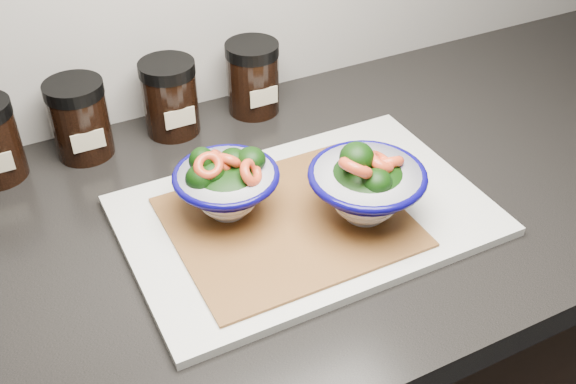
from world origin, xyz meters
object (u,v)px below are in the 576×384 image
bowl_right (366,186)px  spice_jar_f (253,78)px  cutting_board (306,215)px  bowl_left (226,184)px  spice_jar_d (80,119)px  spice_jar_e (170,97)px

bowl_right → spice_jar_f: bowl_right is taller
cutting_board → bowl_left: (-0.09, 0.04, 0.05)m
cutting_board → spice_jar_d: 0.35m
bowl_right → spice_jar_d: bearing=130.5°
bowl_left → spice_jar_e: bearing=87.7°
cutting_board → spice_jar_e: bearing=106.0°
spice_jar_e → spice_jar_f: same height
spice_jar_f → bowl_right: bearing=-89.1°
bowl_left → spice_jar_f: bearing=58.6°
spice_jar_e → cutting_board: bearing=-74.0°
spice_jar_e → spice_jar_d: bearing=180.0°
cutting_board → spice_jar_e: size_ratio=3.98×
cutting_board → bowl_left: bearing=154.7°
spice_jar_e → spice_jar_f: size_ratio=1.00×
bowl_left → spice_jar_d: (-0.12, 0.23, -0.00)m
spice_jar_d → spice_jar_e: size_ratio=1.00×
spice_jar_d → cutting_board: bearing=-52.5°
bowl_right → spice_jar_d: size_ratio=1.28×
bowl_left → spice_jar_e: same height
bowl_right → bowl_left: bearing=150.5°
spice_jar_f → spice_jar_d: bearing=180.0°
bowl_left → spice_jar_f: same height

